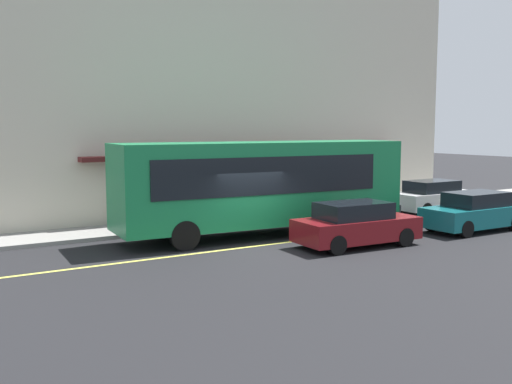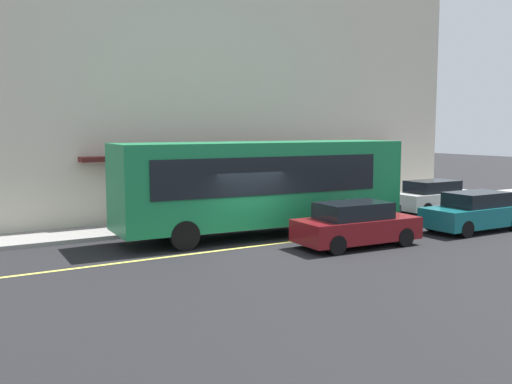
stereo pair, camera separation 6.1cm
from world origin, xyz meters
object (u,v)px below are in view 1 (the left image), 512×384
(car_maroon, at_px, (356,225))
(pedestrian_waiting, at_px, (195,201))
(bus, at_px, (264,183))
(car_teal, at_px, (474,212))
(car_white, at_px, (433,197))

(car_maroon, distance_m, pedestrian_waiting, 7.03)
(bus, relative_size, car_teal, 2.61)
(bus, distance_m, car_teal, 8.41)
(car_maroon, relative_size, pedestrian_waiting, 2.82)
(bus, distance_m, pedestrian_waiting, 3.46)
(car_maroon, bearing_deg, pedestrian_waiting, 115.40)
(car_maroon, distance_m, car_teal, 5.95)
(car_white, relative_size, pedestrian_waiting, 2.76)
(bus, relative_size, car_white, 2.62)
(bus, height_order, car_maroon, bus)
(car_teal, xyz_separation_m, pedestrian_waiting, (-8.96, 6.47, 0.34))
(bus, xyz_separation_m, car_teal, (7.58, -3.44, -1.24))
(car_white, xyz_separation_m, car_teal, (-2.53, -4.32, 0.00))
(bus, height_order, car_teal, bus)
(bus, relative_size, pedestrian_waiting, 7.23)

